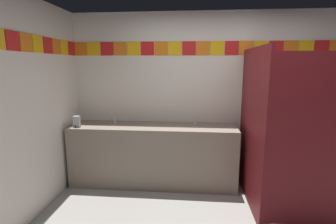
% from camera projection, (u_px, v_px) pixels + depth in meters
% --- Properties ---
extents(wall_back, '(4.35, 0.09, 2.53)m').
position_uv_depth(wall_back, '(215.00, 98.00, 3.91)').
color(wall_back, silver).
rests_on(wall_back, ground_plane).
extents(wall_side, '(0.09, 3.21, 2.53)m').
position_uv_depth(wall_side, '(2.00, 116.00, 2.50)').
color(wall_side, silver).
rests_on(wall_side, ground_plane).
extents(vanity_counter, '(2.41, 0.58, 0.89)m').
position_uv_depth(vanity_counter, '(153.00, 154.00, 3.81)').
color(vanity_counter, gray).
rests_on(vanity_counter, ground_plane).
extents(faucet_left, '(0.04, 0.10, 0.14)m').
position_uv_depth(faucet_left, '(115.00, 120.00, 3.87)').
color(faucet_left, silver).
rests_on(faucet_left, vanity_counter).
extents(faucet_right, '(0.04, 0.10, 0.14)m').
position_uv_depth(faucet_right, '(195.00, 122.00, 3.76)').
color(faucet_right, silver).
rests_on(faucet_right, vanity_counter).
extents(soap_dispenser, '(0.09, 0.09, 0.16)m').
position_uv_depth(soap_dispenser, '(77.00, 122.00, 3.65)').
color(soap_dispenser, '#B7BABF').
rests_on(soap_dispenser, vanity_counter).
extents(stall_divider, '(0.92, 1.31, 1.98)m').
position_uv_depth(stall_divider, '(272.00, 132.00, 2.98)').
color(stall_divider, maroon).
rests_on(stall_divider, ground_plane).
extents(toilet, '(0.39, 0.49, 0.74)m').
position_uv_depth(toilet, '(281.00, 173.00, 3.49)').
color(toilet, white).
rests_on(toilet, ground_plane).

